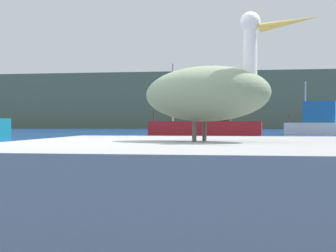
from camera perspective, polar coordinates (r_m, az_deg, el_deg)
The scene contains 5 objects.
hillside_backdrop at distance 82.98m, azimuth 7.46°, elevation 2.97°, with size 140.00×11.65×9.40m, color #5B664C.
pier_dock at distance 3.32m, azimuth 4.53°, elevation -8.90°, with size 2.69×2.76×0.81m, color gray.
pelican at distance 3.28m, azimuth 4.77°, elevation 4.13°, with size 1.25×0.77×0.86m.
fishing_boat_white at distance 40.30m, azimuth 18.84°, elevation 0.31°, with size 7.78×4.65×4.36m.
fishing_boat_red at distance 33.08m, azimuth 4.75°, elevation 0.06°, with size 7.86×2.71×5.13m.
Camera 1 is at (1.28, -3.04, 0.94)m, focal length 50.69 mm.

